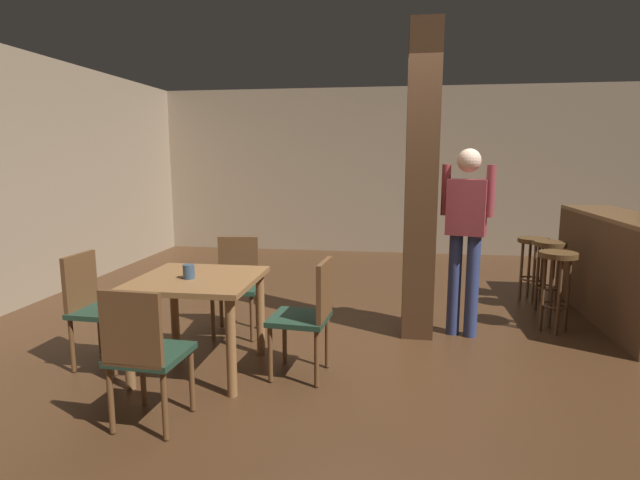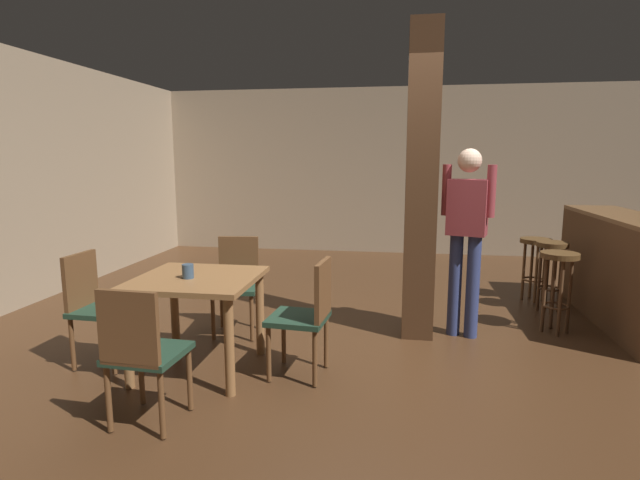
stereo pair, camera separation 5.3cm
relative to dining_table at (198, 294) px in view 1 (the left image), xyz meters
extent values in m
plane|color=#422816|center=(1.37, 0.69, -0.61)|extent=(10.80, 10.80, 0.00)
cube|color=gray|center=(1.37, 5.19, 0.79)|extent=(8.00, 0.10, 2.80)
cube|color=#422816|center=(1.70, 1.05, 0.79)|extent=(0.28, 0.28, 2.80)
cube|color=brown|center=(0.00, 0.00, 0.11)|extent=(0.90, 0.90, 0.04)
cylinder|color=brown|center=(0.38, 0.38, -0.26)|extent=(0.07, 0.07, 0.71)
cylinder|color=brown|center=(-0.38, 0.38, -0.26)|extent=(0.07, 0.07, 0.71)
cylinder|color=brown|center=(0.38, -0.38, -0.26)|extent=(0.07, 0.07, 0.71)
cylinder|color=brown|center=(-0.38, -0.38, -0.26)|extent=(0.07, 0.07, 0.71)
cube|color=#1E3828|center=(-0.77, -0.02, -0.16)|extent=(0.43, 0.43, 0.04)
cube|color=brown|center=(-0.97, -0.02, 0.06)|extent=(0.05, 0.38, 0.45)
cylinder|color=brown|center=(-0.59, 0.14, -0.39)|extent=(0.04, 0.04, 0.43)
cylinder|color=brown|center=(-0.60, -0.21, -0.39)|extent=(0.04, 0.04, 0.43)
cylinder|color=brown|center=(-0.94, 0.16, -0.39)|extent=(0.04, 0.04, 0.43)
cylinder|color=brown|center=(-0.95, -0.19, -0.39)|extent=(0.04, 0.04, 0.43)
cube|color=#1E3828|center=(0.01, -0.79, -0.16)|extent=(0.44, 0.44, 0.04)
cube|color=brown|center=(0.00, -0.98, 0.06)|extent=(0.38, 0.06, 0.45)
cylinder|color=brown|center=(-0.16, -0.61, -0.39)|extent=(0.04, 0.04, 0.43)
cylinder|color=brown|center=(0.19, -0.62, -0.39)|extent=(0.04, 0.04, 0.43)
cylinder|color=brown|center=(-0.18, -0.95, -0.39)|extent=(0.04, 0.04, 0.43)
cylinder|color=brown|center=(0.17, -0.97, -0.39)|extent=(0.04, 0.04, 0.43)
cube|color=#1E3828|center=(0.03, 0.79, -0.16)|extent=(0.47, 0.47, 0.04)
cube|color=brown|center=(0.00, 0.98, 0.06)|extent=(0.38, 0.09, 0.45)
cylinder|color=brown|center=(0.23, 0.64, -0.39)|extent=(0.04, 0.04, 0.43)
cylinder|color=brown|center=(-0.12, 0.60, -0.39)|extent=(0.04, 0.04, 0.43)
cylinder|color=brown|center=(0.18, 0.99, -0.39)|extent=(0.04, 0.04, 0.43)
cylinder|color=brown|center=(-0.17, 0.94, -0.39)|extent=(0.04, 0.04, 0.43)
cube|color=#1E3828|center=(0.78, 0.02, -0.16)|extent=(0.45, 0.45, 0.04)
cube|color=brown|center=(0.97, 0.01, 0.06)|extent=(0.07, 0.38, 0.45)
cylinder|color=brown|center=(0.59, -0.14, -0.39)|extent=(0.04, 0.04, 0.43)
cylinder|color=brown|center=(0.62, 0.21, -0.39)|extent=(0.04, 0.04, 0.43)
cylinder|color=brown|center=(0.94, -0.17, -0.39)|extent=(0.04, 0.04, 0.43)
cylinder|color=brown|center=(0.97, 0.18, -0.39)|extent=(0.04, 0.04, 0.43)
cylinder|color=#33475B|center=(-0.04, -0.06, 0.19)|extent=(0.09, 0.09, 0.11)
cube|color=maroon|center=(2.11, 1.10, 0.59)|extent=(0.38, 0.29, 0.50)
sphere|color=beige|center=(2.11, 1.10, 1.00)|extent=(0.26, 0.26, 0.21)
cylinder|color=navy|center=(2.19, 1.08, -0.14)|extent=(0.15, 0.15, 0.95)
cylinder|color=navy|center=(2.03, 1.13, -0.14)|extent=(0.15, 0.15, 0.95)
cylinder|color=maroon|center=(2.30, 1.05, 0.74)|extent=(0.10, 0.10, 0.46)
cylinder|color=maroon|center=(1.92, 1.16, 0.74)|extent=(0.10, 0.10, 0.46)
cube|color=brown|center=(3.74, 1.77, 0.44)|extent=(0.56, 2.20, 0.04)
cube|color=#4C301C|center=(3.64, 1.77, -0.10)|extent=(0.36, 2.20, 1.04)
cylinder|color=#4C3319|center=(2.99, 1.33, 0.13)|extent=(0.34, 0.34, 0.05)
torus|color=#4C301C|center=(2.99, 1.33, -0.35)|extent=(0.24, 0.24, 0.02)
cylinder|color=#4C301C|center=(2.99, 1.44, -0.25)|extent=(0.03, 0.03, 0.72)
cylinder|color=#4C301C|center=(2.99, 1.22, -0.25)|extent=(0.03, 0.03, 0.72)
cylinder|color=#4C301C|center=(3.10, 1.33, -0.25)|extent=(0.03, 0.03, 0.72)
cylinder|color=#4C301C|center=(2.88, 1.33, -0.25)|extent=(0.03, 0.03, 0.72)
cylinder|color=#4C3319|center=(3.11, 2.01, 0.12)|extent=(0.32, 0.32, 0.05)
torus|color=#422816|center=(3.11, 2.01, -0.36)|extent=(0.23, 0.23, 0.02)
cylinder|color=#422816|center=(3.11, 2.12, -0.26)|extent=(0.03, 0.03, 0.71)
cylinder|color=#422816|center=(3.11, 1.90, -0.26)|extent=(0.03, 0.03, 0.71)
cylinder|color=#422816|center=(3.22, 2.01, -0.26)|extent=(0.03, 0.03, 0.71)
cylinder|color=#422816|center=(3.01, 2.01, -0.26)|extent=(0.03, 0.03, 0.71)
cylinder|color=#4C3319|center=(3.06, 2.44, 0.09)|extent=(0.34, 0.34, 0.05)
torus|color=brown|center=(3.06, 2.44, -0.37)|extent=(0.24, 0.24, 0.02)
cylinder|color=brown|center=(3.06, 2.55, -0.28)|extent=(0.03, 0.03, 0.68)
cylinder|color=brown|center=(3.06, 2.33, -0.28)|extent=(0.03, 0.03, 0.68)
cylinder|color=brown|center=(3.17, 2.44, -0.28)|extent=(0.03, 0.03, 0.68)
cylinder|color=brown|center=(2.94, 2.44, -0.28)|extent=(0.03, 0.03, 0.68)
camera|label=1|loc=(1.47, -3.51, 1.03)|focal=28.00mm
camera|label=2|loc=(1.52, -3.50, 1.03)|focal=28.00mm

